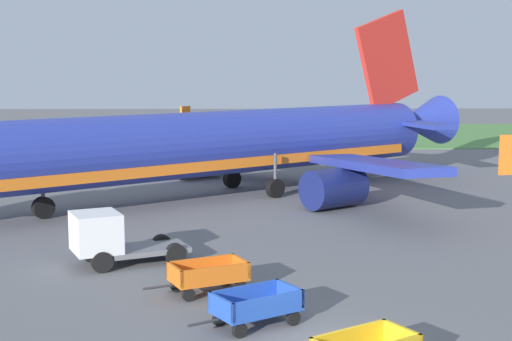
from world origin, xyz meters
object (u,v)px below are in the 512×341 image
object	(u,v)px
baggage_cart_fourth_in_row	(256,306)
baggage_cart_far_end	(208,276)
airplane	(233,144)
service_truck_beside_carts	(109,237)

from	to	relation	value
baggage_cart_fourth_in_row	baggage_cart_far_end	size ratio (longest dim) A/B	0.96
airplane	service_truck_beside_carts	bearing A→B (deg)	-106.75
baggage_cart_far_end	service_truck_beside_carts	size ratio (longest dim) A/B	0.74
baggage_cart_fourth_in_row	airplane	bearing A→B (deg)	91.97
baggage_cart_fourth_in_row	baggage_cart_far_end	world-z (taller)	same
baggage_cart_far_end	baggage_cart_fourth_in_row	bearing A→B (deg)	-64.96
airplane	baggage_cart_fourth_in_row	xyz separation A→B (m)	(0.77, -22.49, -2.45)
airplane	baggage_cart_fourth_in_row	size ratio (longest dim) A/B	9.62
baggage_cart_fourth_in_row	baggage_cart_far_end	xyz separation A→B (m)	(-1.54, 3.29, 0.00)
service_truck_beside_carts	airplane	bearing A→B (deg)	73.25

